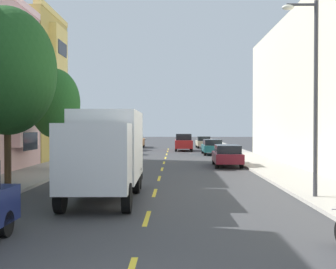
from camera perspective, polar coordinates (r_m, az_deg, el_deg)
name	(u,v)px	position (r m, az deg, el deg)	size (l,w,h in m)	color
ground_plane	(165,160)	(36.07, -0.40, -3.33)	(160.00, 160.00, 0.00)	#38383A
sidewalk_left	(74,161)	(34.97, -12.21, -3.38)	(3.20, 120.00, 0.14)	#A39E93
sidewalk_right	(255,161)	(34.63, 11.37, -3.42)	(3.20, 120.00, 0.14)	#A39E93
lane_centerline_dashes	(163,166)	(30.59, -0.65, -4.11)	(0.14, 47.20, 0.01)	yellow
street_tree_second	(7,71)	(20.10, -20.39, 7.82)	(4.21, 4.21, 7.79)	#47331E
street_tree_third	(55,104)	(27.01, -14.65, 3.96)	(3.02, 3.02, 6.11)	#47331E
street_lamp	(312,84)	(17.14, 18.40, 6.31)	(1.35, 0.28, 7.31)	#38383D
delivery_box_truck	(107,149)	(16.91, -8.08, -1.84)	(2.53, 7.39, 3.37)	white
parked_hatchback_champagne	(203,142)	(55.54, 4.67, -1.01)	(1.85, 4.05, 1.50)	tan
parked_pickup_orange	(136,141)	(57.04, -4.18, -0.89)	(2.15, 5.36, 1.73)	orange
parked_hatchback_silver	(123,147)	(42.41, -5.89, -1.66)	(1.76, 4.01, 1.50)	#B2B5BA
parked_wagon_teal	(212,146)	(42.62, 5.81, -1.58)	(1.85, 4.71, 1.50)	#195B60
parked_sedan_black	(112,151)	(36.04, -7.32, -2.15)	(1.88, 4.53, 1.43)	black
parked_hatchback_white	(131,144)	(50.42, -4.86, -1.23)	(1.86, 4.05, 1.50)	silver
parked_wagon_burgundy	(227,155)	(30.13, 7.77, -2.67)	(1.94, 4.75, 1.50)	maroon
moving_red_sedan	(184,142)	(49.32, 2.05, -1.01)	(1.95, 4.80, 1.93)	#AD1E1E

